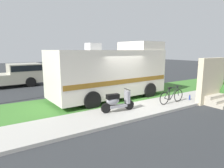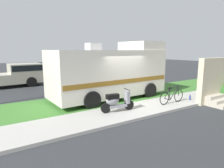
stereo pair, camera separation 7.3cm
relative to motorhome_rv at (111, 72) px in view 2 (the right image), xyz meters
The scene contains 11 objects.
ground_plane 2.16m from the motorhome_rv, 85.81° to the right, with size 80.00×80.00×0.00m, color #2D3033.
sidewalk 3.08m from the motorhome_rv, 87.68° to the right, with size 24.00×2.00×0.12m.
grass_strip 1.54m from the motorhome_rv, ahead, with size 24.00×3.40×0.08m.
motorhome_rv is the anchor object (origin of this frame).
scooter 2.98m from the motorhome_rv, 117.08° to the right, with size 1.60×0.53×0.97m.
bicycle 3.60m from the motorhome_rv, 57.49° to the right, with size 1.71×0.52×0.88m.
pickup_truck_near 5.74m from the motorhome_rv, 57.96° to the left, with size 5.78×2.24×1.85m.
pickup_truck_far 8.49m from the motorhome_rv, 120.21° to the left, with size 5.30×2.35×1.74m.
porch_steps 5.52m from the motorhome_rv, 43.41° to the right, with size 2.00×1.26×2.40m.
bottle_green 5.62m from the motorhome_rv, 26.38° to the right, with size 0.08×0.08×0.26m.
bottle_spare 4.60m from the motorhome_rv, 42.77° to the right, with size 0.08×0.08×0.28m.
Camera 2 is at (-6.01, -7.86, 2.81)m, focal length 31.13 mm.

